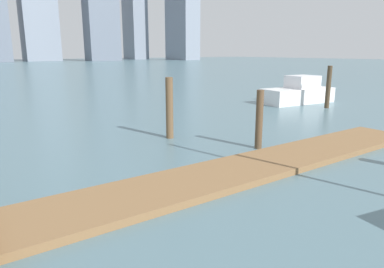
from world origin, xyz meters
name	(u,v)px	position (x,y,z in m)	size (l,w,h in m)	color
ground_plane	(44,132)	(0.00, 20.00, 0.00)	(300.00, 300.00, 0.00)	slate
floating_dock	(256,166)	(3.83, 11.27, 0.09)	(14.67, 2.00, 0.18)	olive
dock_piling_0	(169,108)	(3.80, 15.93, 1.19)	(0.29, 0.29, 2.38)	brown
dock_piling_1	(259,120)	(5.53, 12.83, 1.03)	(0.25, 0.25, 2.06)	brown
dock_piling_2	(328,87)	(15.52, 16.84, 1.26)	(0.28, 0.28, 2.52)	#473826
moored_boat_1	(298,93)	(15.88, 19.25, 0.67)	(5.13, 2.42, 1.78)	white
skyline_tower_6	(135,23)	(65.84, 142.64, 14.92)	(6.61, 10.76, 29.83)	gray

